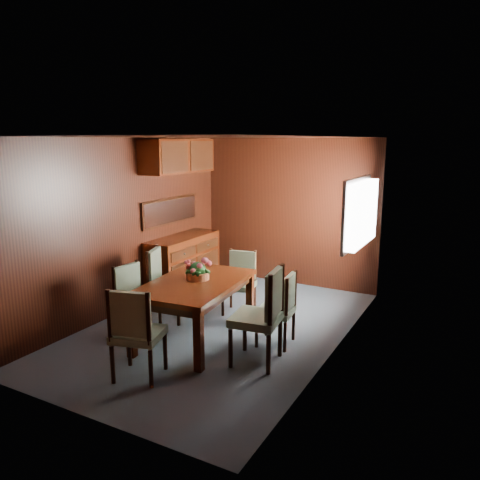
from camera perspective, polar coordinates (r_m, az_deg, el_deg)
The scene contains 11 objects.
ground at distance 6.12m, azimuth -2.55°, elevation -10.64°, with size 4.50×4.50×0.00m, color #37424B.
room_shell at distance 6.03m, azimuth -1.92°, elevation 5.09°, with size 3.06×4.52×2.41m.
sideboard at distance 7.42m, azimuth -6.92°, elevation -2.95°, with size 0.48×1.40×0.90m, color #361306.
dining_table at distance 5.62m, azimuth -5.49°, elevation -6.01°, with size 1.11×1.63×0.73m.
chair_left_near at distance 5.85m, azimuth -12.85°, elevation -6.78°, with size 0.45×0.47×0.91m.
chair_left_far at distance 6.32m, azimuth -9.43°, elevation -4.84°, with size 0.57×0.58×0.97m.
chair_right_near at distance 5.01m, azimuth 2.88°, elevation -8.65°, with size 0.55×0.57×1.07m.
chair_right_far at distance 5.51m, azimuth 5.04°, elevation -7.93°, with size 0.44×0.46×0.87m.
chair_head at distance 4.80m, azimuth -12.69°, elevation -10.53°, with size 0.57×0.56×0.98m.
chair_foot at distance 6.52m, azimuth 0.07°, elevation -4.69°, with size 0.48×0.46×0.87m.
flower_centerpiece at distance 5.63m, azimuth -5.20°, elevation -3.38°, with size 0.30×0.30×0.30m.
Camera 1 is at (2.91, -4.84, 2.37)m, focal length 35.00 mm.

